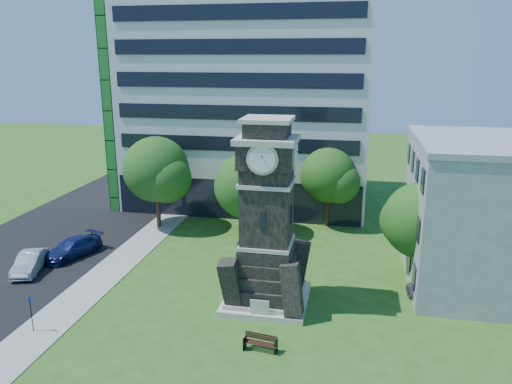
% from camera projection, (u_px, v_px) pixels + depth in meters
% --- Properties ---
extents(ground, '(160.00, 160.00, 0.00)m').
position_uv_depth(ground, '(215.00, 312.00, 31.86)').
color(ground, '#285317').
rests_on(ground, ground).
extents(sidewalk, '(3.00, 70.00, 0.06)m').
position_uv_depth(sidewalk, '(114.00, 268.00, 38.36)').
color(sidewalk, gray).
rests_on(sidewalk, ground).
extents(street, '(14.00, 80.00, 0.02)m').
position_uv_depth(street, '(15.00, 260.00, 39.96)').
color(street, black).
rests_on(street, ground).
extents(clock_tower, '(5.40, 5.40, 12.22)m').
position_uv_depth(clock_tower, '(267.00, 227.00, 31.79)').
color(clock_tower, beige).
rests_on(clock_tower, ground).
extents(office_tall, '(26.20, 15.11, 28.60)m').
position_uv_depth(office_tall, '(249.00, 71.00, 53.14)').
color(office_tall, silver).
rests_on(office_tall, ground).
extents(car_street_mid, '(2.77, 4.72, 1.47)m').
position_uv_depth(car_street_mid, '(30.00, 263.00, 37.60)').
color(car_street_mid, '#A1A3A8').
rests_on(car_street_mid, ground).
extents(car_street_north, '(3.70, 5.56, 1.50)m').
position_uv_depth(car_street_north, '(72.00, 248.00, 40.46)').
color(car_street_north, '#121B50').
rests_on(car_street_north, ground).
extents(car_east_lot, '(5.95, 4.35, 1.50)m').
position_uv_depth(car_east_lot, '(449.00, 291.00, 33.07)').
color(car_east_lot, '#56575C').
rests_on(car_east_lot, ground).
extents(park_bench, '(1.87, 0.50, 0.97)m').
position_uv_depth(park_bench, '(261.00, 342.00, 27.58)').
color(park_bench, black).
rests_on(park_bench, ground).
extents(street_sign, '(0.54, 0.05, 2.26)m').
position_uv_depth(street_sign, '(31.00, 310.00, 29.19)').
color(street_sign, black).
rests_on(street_sign, ground).
extents(tree_nw, '(6.73, 6.11, 8.68)m').
position_uv_depth(tree_nw, '(157.00, 172.00, 46.27)').
color(tree_nw, '#332114').
rests_on(tree_nw, ground).
extents(tree_nc, '(6.58, 5.98, 7.45)m').
position_uv_depth(tree_nc, '(248.00, 188.00, 44.95)').
color(tree_nc, '#332114').
rests_on(tree_nc, ground).
extents(tree_ne, '(5.72, 5.20, 7.59)m').
position_uv_depth(tree_ne, '(329.00, 177.00, 46.79)').
color(tree_ne, '#332114').
rests_on(tree_ne, ground).
extents(tree_east, '(5.96, 5.42, 7.49)m').
position_uv_depth(tree_east, '(423.00, 223.00, 34.59)').
color(tree_east, '#332114').
rests_on(tree_east, ground).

